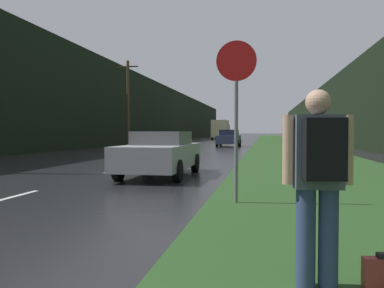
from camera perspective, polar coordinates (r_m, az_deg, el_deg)
name	(u,v)px	position (r m, az deg, el deg)	size (l,w,h in m)	color
grass_verge	(283,145)	(41.74, 12.68, -0.13)	(6.00, 240.00, 0.02)	#26471E
lane_stripe_c	(120,169)	(14.98, -10.05, -3.46)	(0.12, 3.00, 0.01)	silver
lane_stripe_d	(166,157)	(21.67, -3.67, -1.83)	(0.12, 3.00, 0.01)	silver
lane_stripe_e	(190,151)	(28.50, -0.33, -0.96)	(0.12, 3.00, 0.01)	silver
treeline_far_side	(147,111)	(53.93, -6.34, 4.60)	(2.00, 140.00, 8.07)	black
treeline_near_side	(330,114)	(52.32, 18.80, 3.99)	(2.00, 140.00, 6.95)	black
utility_pole_far	(128,103)	(35.12, -8.97, 5.75)	(1.80, 0.24, 7.37)	#4C3823
stop_sign	(236,102)	(7.68, 6.22, 5.94)	(0.76, 0.07, 3.06)	slate
hitchhiker_with_backpack	(319,176)	(3.60, 17.35, -4.26)	(0.59, 0.45, 1.72)	navy
car_passing_near	(161,153)	(12.46, -4.39, -1.28)	(1.87, 4.56, 1.36)	#9E9EA3
car_passing_far	(229,138)	(36.81, 5.21, 0.83)	(2.01, 4.69, 1.53)	#2D3856
delivery_truck	(221,129)	(68.64, 4.07, 2.05)	(2.63, 7.94, 3.24)	#6E684F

